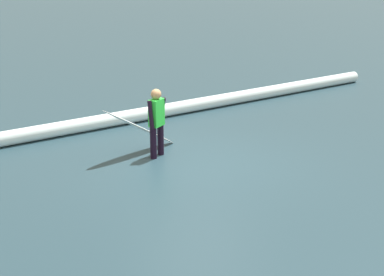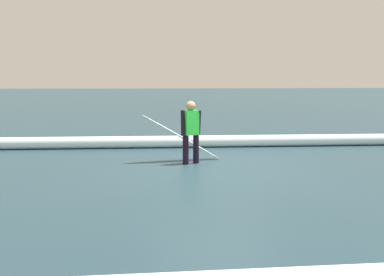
{
  "view_description": "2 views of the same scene",
  "coord_description": "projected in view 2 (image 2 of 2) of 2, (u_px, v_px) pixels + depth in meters",
  "views": [
    {
      "loc": [
        6.81,
        8.76,
        4.16
      ],
      "look_at": [
        0.99,
        1.11,
        1.03
      ],
      "focal_mm": 53.77,
      "sensor_mm": 36.0,
      "label": 1
    },
    {
      "loc": [
        1.63,
        9.14,
        1.94
      ],
      "look_at": [
        0.6,
        0.71,
        0.82
      ],
      "focal_mm": 40.81,
      "sensor_mm": 36.0,
      "label": 2
    }
  ],
  "objects": [
    {
      "name": "surfboard",
      "position": [
        182.0,
        137.0,
        10.52
      ],
      "size": [
        1.98,
        0.56,
        1.18
      ],
      "color": "white",
      "rests_on": "ground_plane"
    },
    {
      "name": "surfer",
      "position": [
        191.0,
        129.0,
        10.12
      ],
      "size": [
        0.48,
        0.38,
        1.47
      ],
      "rotation": [
        0.0,
        0.0,
        3.55
      ],
      "color": "black",
      "rests_on": "ground_plane"
    },
    {
      "name": "wave_crest_foreground",
      "position": [
        244.0,
        141.0,
        12.84
      ],
      "size": [
        14.97,
        1.0,
        0.34
      ],
      "primitive_type": "cylinder",
      "rotation": [
        0.0,
        1.57,
        -0.04
      ],
      "color": "white",
      "rests_on": "ground_plane"
    },
    {
      "name": "ground_plane",
      "position": [
        215.0,
        171.0,
        9.45
      ],
      "size": [
        195.37,
        195.37,
        0.0
      ],
      "primitive_type": "plane",
      "color": "#223B45"
    }
  ]
}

